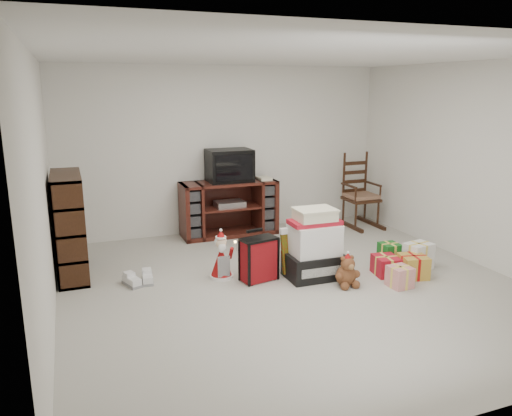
{
  "coord_description": "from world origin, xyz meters",
  "views": [
    {
      "loc": [
        -2.26,
        -4.75,
        2.18
      ],
      "look_at": [
        -0.23,
        0.6,
        0.79
      ],
      "focal_mm": 35.0,
      "sensor_mm": 36.0,
      "label": 1
    }
  ],
  "objects_px": {
    "teddy_bear": "(346,273)",
    "bookshelf": "(70,227)",
    "rocking_chair": "(359,200)",
    "mrs_claus_figurine": "(221,260)",
    "tv_stand": "(229,208)",
    "santa_figurine": "(328,244)",
    "crt_television": "(230,165)",
    "gift_cluster": "(402,263)",
    "gift_pile": "(314,248)",
    "sneaker_pair": "(140,280)",
    "red_suitcase": "(259,259)"
  },
  "relations": [
    {
      "from": "sneaker_pair",
      "to": "gift_cluster",
      "type": "relative_size",
      "value": 0.39
    },
    {
      "from": "red_suitcase",
      "to": "mrs_claus_figurine",
      "type": "xyz_separation_m",
      "value": [
        -0.38,
        0.24,
        -0.04
      ]
    },
    {
      "from": "santa_figurine",
      "to": "crt_television",
      "type": "bearing_deg",
      "value": 115.46
    },
    {
      "from": "gift_pile",
      "to": "sneaker_pair",
      "type": "height_order",
      "value": "gift_pile"
    },
    {
      "from": "santa_figurine",
      "to": "gift_cluster",
      "type": "height_order",
      "value": "santa_figurine"
    },
    {
      "from": "teddy_bear",
      "to": "crt_television",
      "type": "height_order",
      "value": "crt_television"
    },
    {
      "from": "tv_stand",
      "to": "rocking_chair",
      "type": "xyz_separation_m",
      "value": [
        2.13,
        -0.22,
        0.0
      ]
    },
    {
      "from": "tv_stand",
      "to": "crt_television",
      "type": "xyz_separation_m",
      "value": [
        0.02,
        0.01,
        0.65
      ]
    },
    {
      "from": "red_suitcase",
      "to": "teddy_bear",
      "type": "relative_size",
      "value": 1.71
    },
    {
      "from": "gift_cluster",
      "to": "santa_figurine",
      "type": "bearing_deg",
      "value": 131.3
    },
    {
      "from": "sneaker_pair",
      "to": "crt_television",
      "type": "xyz_separation_m",
      "value": [
        1.58,
        1.53,
        1.01
      ]
    },
    {
      "from": "tv_stand",
      "to": "sneaker_pair",
      "type": "xyz_separation_m",
      "value": [
        -1.56,
        -1.52,
        -0.36
      ]
    },
    {
      "from": "tv_stand",
      "to": "bookshelf",
      "type": "height_order",
      "value": "bookshelf"
    },
    {
      "from": "santa_figurine",
      "to": "mrs_claus_figurine",
      "type": "distance_m",
      "value": 1.43
    },
    {
      "from": "santa_figurine",
      "to": "crt_television",
      "type": "relative_size",
      "value": 0.93
    },
    {
      "from": "gift_pile",
      "to": "santa_figurine",
      "type": "xyz_separation_m",
      "value": [
        0.41,
        0.4,
        -0.12
      ]
    },
    {
      "from": "crt_television",
      "to": "santa_figurine",
      "type": "bearing_deg",
      "value": -64.46
    },
    {
      "from": "gift_cluster",
      "to": "crt_television",
      "type": "xyz_separation_m",
      "value": [
        -1.39,
        2.34,
        0.92
      ]
    },
    {
      "from": "teddy_bear",
      "to": "bookshelf",
      "type": "bearing_deg",
      "value": 153.08
    },
    {
      "from": "bookshelf",
      "to": "mrs_claus_figurine",
      "type": "xyz_separation_m",
      "value": [
        1.62,
        -0.72,
        -0.36
      ]
    },
    {
      "from": "mrs_claus_figurine",
      "to": "gift_cluster",
      "type": "xyz_separation_m",
      "value": [
        2.05,
        -0.66,
        -0.09
      ]
    },
    {
      "from": "rocking_chair",
      "to": "gift_pile",
      "type": "bearing_deg",
      "value": -134.32
    },
    {
      "from": "gift_pile",
      "to": "bookshelf",
      "type": "bearing_deg",
      "value": 158.81
    },
    {
      "from": "gift_cluster",
      "to": "gift_pile",
      "type": "bearing_deg",
      "value": 163.97
    },
    {
      "from": "teddy_bear",
      "to": "sneaker_pair",
      "type": "bearing_deg",
      "value": 157.77
    },
    {
      "from": "gift_pile",
      "to": "crt_television",
      "type": "distance_m",
      "value": 2.19
    },
    {
      "from": "bookshelf",
      "to": "teddy_bear",
      "type": "distance_m",
      "value": 3.24
    },
    {
      "from": "santa_figurine",
      "to": "mrs_claus_figurine",
      "type": "relative_size",
      "value": 1.04
    },
    {
      "from": "rocking_chair",
      "to": "mrs_claus_figurine",
      "type": "relative_size",
      "value": 2.09
    },
    {
      "from": "tv_stand",
      "to": "bookshelf",
      "type": "xyz_separation_m",
      "value": [
        -2.25,
        -0.95,
        0.18
      ]
    },
    {
      "from": "tv_stand",
      "to": "rocking_chair",
      "type": "distance_m",
      "value": 2.14
    },
    {
      "from": "teddy_bear",
      "to": "santa_figurine",
      "type": "height_order",
      "value": "santa_figurine"
    },
    {
      "from": "gift_pile",
      "to": "gift_cluster",
      "type": "distance_m",
      "value": 1.09
    },
    {
      "from": "sneaker_pair",
      "to": "gift_cluster",
      "type": "distance_m",
      "value": 3.08
    },
    {
      "from": "bookshelf",
      "to": "rocking_chair",
      "type": "bearing_deg",
      "value": 9.37
    },
    {
      "from": "red_suitcase",
      "to": "sneaker_pair",
      "type": "height_order",
      "value": "red_suitcase"
    },
    {
      "from": "bookshelf",
      "to": "gift_pile",
      "type": "xyz_separation_m",
      "value": [
        2.64,
        -1.08,
        -0.23
      ]
    },
    {
      "from": "rocking_chair",
      "to": "santa_figurine",
      "type": "relative_size",
      "value": 2.01
    },
    {
      "from": "gift_pile",
      "to": "red_suitcase",
      "type": "relative_size",
      "value": 1.35
    },
    {
      "from": "gift_pile",
      "to": "crt_television",
      "type": "xyz_separation_m",
      "value": [
        -0.37,
        2.04,
        0.7
      ]
    },
    {
      "from": "santa_figurine",
      "to": "mrs_claus_figurine",
      "type": "xyz_separation_m",
      "value": [
        -1.43,
        -0.04,
        -0.01
      ]
    },
    {
      "from": "tv_stand",
      "to": "red_suitcase",
      "type": "xyz_separation_m",
      "value": [
        -0.25,
        -1.9,
        -0.15
      ]
    },
    {
      "from": "bookshelf",
      "to": "gift_cluster",
      "type": "relative_size",
      "value": 1.33
    },
    {
      "from": "bookshelf",
      "to": "rocking_chair",
      "type": "relative_size",
      "value": 1.0
    },
    {
      "from": "santa_figurine",
      "to": "crt_television",
      "type": "height_order",
      "value": "crt_television"
    },
    {
      "from": "gift_pile",
      "to": "teddy_bear",
      "type": "height_order",
      "value": "gift_pile"
    },
    {
      "from": "rocking_chair",
      "to": "santa_figurine",
      "type": "distance_m",
      "value": 1.94
    },
    {
      "from": "bookshelf",
      "to": "red_suitcase",
      "type": "bearing_deg",
      "value": -25.49
    },
    {
      "from": "teddy_bear",
      "to": "santa_figurine",
      "type": "xyz_separation_m",
      "value": [
        0.19,
        0.78,
        0.08
      ]
    },
    {
      "from": "tv_stand",
      "to": "gift_cluster",
      "type": "height_order",
      "value": "tv_stand"
    }
  ]
}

